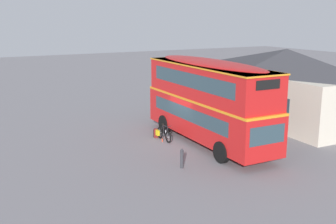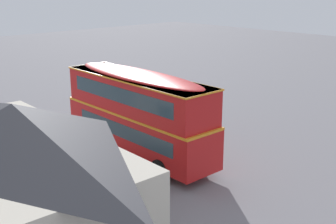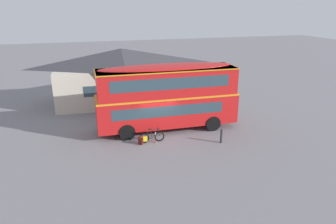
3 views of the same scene
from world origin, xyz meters
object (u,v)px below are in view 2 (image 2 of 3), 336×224
at_px(double_decker_bus, 138,111).
at_px(touring_bicycle, 186,149).
at_px(water_bottle_red_squeeze, 185,151).
at_px(kerb_bollard, 151,124).
at_px(backpack_on_ground, 197,154).

distance_m(double_decker_bus, touring_bicycle, 3.46).
bearing_deg(touring_bicycle, water_bottle_red_squeeze, -35.94).
bearing_deg(kerb_bollard, double_decker_bus, 129.61).
relative_size(backpack_on_ground, kerb_bollard, 0.57).
xyz_separation_m(backpack_on_ground, kerb_bollard, (5.21, -1.27, 0.21)).
relative_size(double_decker_bus, kerb_bollard, 10.47).
bearing_deg(double_decker_bus, touring_bicycle, -130.57).
xyz_separation_m(double_decker_bus, touring_bicycle, (-1.69, -1.98, -2.27)).
bearing_deg(backpack_on_ground, double_decker_bus, 40.53).
bearing_deg(double_decker_bus, backpack_on_ground, -139.47).
distance_m(backpack_on_ground, kerb_bollard, 5.36).
relative_size(touring_bicycle, kerb_bollard, 1.78).
relative_size(double_decker_bus, water_bottle_red_squeeze, 45.71).
xyz_separation_m(water_bottle_red_squeeze, kerb_bollard, (4.20, -1.17, 0.40)).
distance_m(touring_bicycle, kerb_bollard, 4.67).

